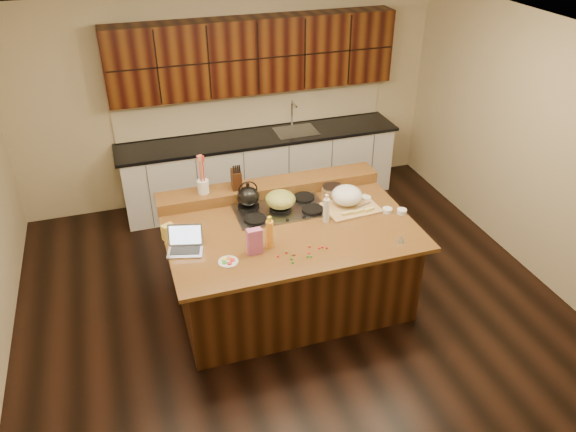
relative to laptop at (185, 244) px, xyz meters
name	(u,v)px	position (x,y,z in m)	size (l,w,h in m)	color
room	(290,187)	(1.03, 0.09, 0.37)	(5.52, 5.02, 2.72)	black
island	(290,263)	(1.03, 0.09, -0.51)	(2.40, 1.60, 0.92)	black
back_ledge	(269,188)	(1.03, 0.79, 0.00)	(2.40, 0.30, 0.12)	black
cooktop	(280,209)	(1.03, 0.39, -0.04)	(0.92, 0.52, 0.05)	gray
back_counter	(259,131)	(1.33, 2.31, 0.00)	(3.70, 0.66, 2.40)	silver
kettle	(248,196)	(0.73, 0.52, 0.09)	(0.23, 0.23, 0.20)	black
green_bowl	(280,199)	(1.03, 0.39, 0.07)	(0.31, 0.31, 0.17)	olive
laptop	(185,244)	(0.00, 0.00, 0.00)	(0.37, 0.32, 0.22)	#B7B7BC
oil_bottle	(270,234)	(0.74, -0.20, 0.08)	(0.07, 0.07, 0.27)	orange
vinegar_bottle	(326,211)	(1.39, 0.05, 0.07)	(0.06, 0.06, 0.25)	silver
wooden_tray	(348,198)	(1.71, 0.25, 0.04)	(0.57, 0.45, 0.22)	tan
ramekin_a	(387,210)	(2.05, 0.02, -0.04)	(0.10, 0.10, 0.04)	white
ramekin_b	(402,211)	(2.18, -0.04, -0.04)	(0.10, 0.10, 0.04)	white
ramekin_c	(366,199)	(1.94, 0.31, -0.04)	(0.10, 0.10, 0.04)	white
strainer_bowl	(333,192)	(1.65, 0.52, -0.01)	(0.24, 0.24, 0.09)	#996B3F
kitchen_timer	(401,239)	(1.92, -0.50, -0.02)	(0.08, 0.08, 0.07)	silver
pink_bag	(255,241)	(0.59, -0.26, 0.07)	(0.13, 0.07, 0.25)	#BB588E
candy_plate	(228,262)	(0.32, -0.32, -0.05)	(0.18, 0.18, 0.01)	white
package_box	(168,232)	(-0.12, 0.21, 0.02)	(0.11, 0.08, 0.15)	gold
utensil_crock	(203,187)	(0.32, 0.79, 0.13)	(0.12, 0.12, 0.14)	white
knife_block	(236,179)	(0.67, 0.79, 0.16)	(0.10, 0.16, 0.20)	black
gumdrop_0	(287,253)	(0.86, -0.35, -0.05)	(0.02, 0.02, 0.02)	red
gumdrop_1	(292,259)	(0.87, -0.45, -0.05)	(0.02, 0.02, 0.02)	#198C26
gumdrop_2	(309,246)	(1.08, -0.32, -0.05)	(0.02, 0.02, 0.02)	red
gumdrop_3	(308,256)	(1.02, -0.46, -0.05)	(0.02, 0.02, 0.02)	#198C26
gumdrop_4	(319,248)	(1.16, -0.38, -0.05)	(0.02, 0.02, 0.02)	red
gumdrop_5	(309,246)	(1.09, -0.32, -0.05)	(0.02, 0.02, 0.02)	#198C26
gumdrop_6	(294,255)	(0.91, -0.41, -0.05)	(0.02, 0.02, 0.02)	red
gumdrop_7	(286,252)	(0.85, -0.33, -0.05)	(0.02, 0.02, 0.02)	#198C26
gumdrop_8	(323,247)	(1.20, -0.37, -0.05)	(0.02, 0.02, 0.02)	red
gumdrop_9	(293,262)	(0.86, -0.51, -0.05)	(0.02, 0.02, 0.02)	#198C26
gumdrop_10	(309,253)	(1.04, -0.42, -0.05)	(0.02, 0.02, 0.02)	red
gumdrop_11	(311,257)	(1.05, -0.48, -0.05)	(0.02, 0.02, 0.02)	#198C26
gumdrop_12	(278,256)	(0.76, -0.38, -0.05)	(0.02, 0.02, 0.02)	red
gumdrop_13	(293,255)	(0.90, -0.40, -0.05)	(0.02, 0.02, 0.02)	#198C26
gumdrop_14	(327,248)	(1.23, -0.40, -0.05)	(0.02, 0.02, 0.02)	red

